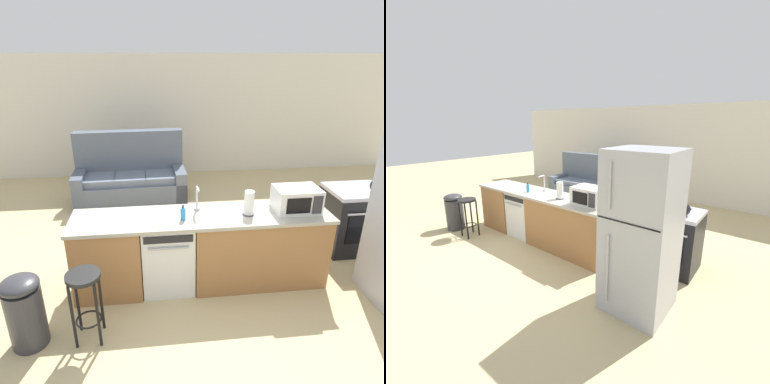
% 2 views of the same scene
% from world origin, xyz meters
% --- Properties ---
extents(ground_plane, '(24.00, 24.00, 0.00)m').
position_xyz_m(ground_plane, '(0.00, 0.00, 0.00)').
color(ground_plane, tan).
extents(wall_back, '(10.00, 0.06, 2.60)m').
position_xyz_m(wall_back, '(0.30, 4.20, 1.30)').
color(wall_back, silver).
rests_on(wall_back, ground_plane).
extents(kitchen_counter, '(2.94, 0.66, 0.90)m').
position_xyz_m(kitchen_counter, '(0.24, 0.00, 0.42)').
color(kitchen_counter, '#9E6B3D').
rests_on(kitchen_counter, ground_plane).
extents(dishwasher, '(0.58, 0.61, 0.84)m').
position_xyz_m(dishwasher, '(-0.25, -0.00, 0.42)').
color(dishwasher, white).
rests_on(dishwasher, ground_plane).
extents(stove_range, '(0.76, 0.68, 0.90)m').
position_xyz_m(stove_range, '(2.35, 0.55, 0.45)').
color(stove_range, black).
rests_on(stove_range, ground_plane).
extents(microwave, '(0.50, 0.37, 0.28)m').
position_xyz_m(microwave, '(1.24, -0.00, 1.04)').
color(microwave, white).
rests_on(microwave, kitchen_counter).
extents(sink_faucet, '(0.07, 0.18, 0.30)m').
position_xyz_m(sink_faucet, '(0.11, 0.13, 1.03)').
color(sink_faucet, silver).
rests_on(sink_faucet, kitchen_counter).
extents(paper_towel_roll, '(0.14, 0.14, 0.28)m').
position_xyz_m(paper_towel_roll, '(0.67, -0.05, 1.04)').
color(paper_towel_roll, '#4C4C51').
rests_on(paper_towel_roll, kitchen_counter).
extents(soap_bottle, '(0.06, 0.06, 0.18)m').
position_xyz_m(soap_bottle, '(-0.08, -0.09, 0.97)').
color(soap_bottle, '#338CCC').
rests_on(soap_bottle, kitchen_counter).
extents(kettle, '(0.21, 0.17, 0.19)m').
position_xyz_m(kettle, '(2.52, 0.42, 0.99)').
color(kettle, black).
rests_on(kettle, stove_range).
extents(bar_stool, '(0.32, 0.32, 0.74)m').
position_xyz_m(bar_stool, '(-1.05, -0.75, 0.54)').
color(bar_stool, black).
rests_on(bar_stool, ground_plane).
extents(trash_bin, '(0.35, 0.35, 0.74)m').
position_xyz_m(trash_bin, '(-1.61, -0.75, 0.38)').
color(trash_bin, '#333338').
rests_on(trash_bin, ground_plane).
extents(couch, '(2.03, 0.98, 1.27)m').
position_xyz_m(couch, '(-0.81, 2.71, 0.39)').
color(couch, '#515B6B').
rests_on(couch, ground_plane).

